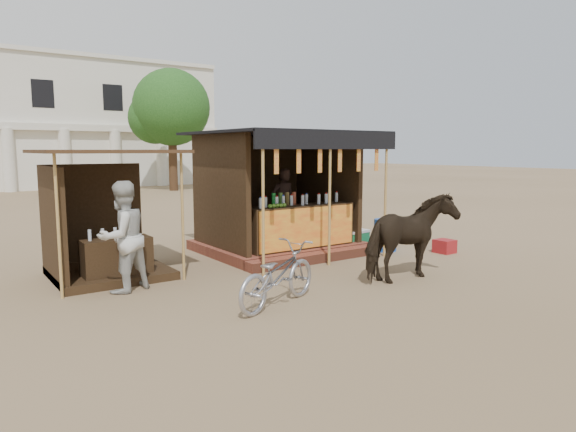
# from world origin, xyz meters

# --- Properties ---
(ground) EXTENTS (120.00, 120.00, 0.00)m
(ground) POSITION_xyz_m (0.00, 0.00, 0.00)
(ground) COLOR #846B4C
(ground) RESTS_ON ground
(main_stall) EXTENTS (3.60, 3.61, 2.78)m
(main_stall) POSITION_xyz_m (1.01, 3.36, 1.03)
(main_stall) COLOR brown
(main_stall) RESTS_ON ground
(secondary_stall) EXTENTS (2.40, 2.40, 2.38)m
(secondary_stall) POSITION_xyz_m (-3.17, 3.24, 0.85)
(secondary_stall) COLOR #322012
(secondary_stall) RESTS_ON ground
(cow) EXTENTS (1.91, 0.93, 1.58)m
(cow) POSITION_xyz_m (1.44, -0.23, 0.79)
(cow) COLOR black
(cow) RESTS_ON ground
(motorbike) EXTENTS (1.94, 1.24, 0.97)m
(motorbike) POSITION_xyz_m (-1.41, -0.15, 0.48)
(motorbike) COLOR #A0A1A9
(motorbike) RESTS_ON ground
(bystander) EXTENTS (1.10, 0.99, 1.87)m
(bystander) POSITION_xyz_m (-3.09, 2.00, 0.94)
(bystander) COLOR #B9BAB3
(bystander) RESTS_ON ground
(blue_barrel) EXTENTS (0.70, 0.70, 0.75)m
(blue_barrel) POSITION_xyz_m (3.08, 2.00, 0.38)
(blue_barrel) COLOR #174BB3
(blue_barrel) RESTS_ON ground
(red_crate) EXTENTS (0.40, 0.43, 0.31)m
(red_crate) POSITION_xyz_m (4.03, 1.03, 0.15)
(red_crate) COLOR maroon
(red_crate) RESTS_ON ground
(cooler) EXTENTS (0.68, 0.51, 0.46)m
(cooler) POSITION_xyz_m (2.66, 2.60, 0.23)
(cooler) COLOR #1C7E45
(cooler) RESTS_ON ground
(tree) EXTENTS (4.50, 4.40, 7.00)m
(tree) POSITION_xyz_m (5.81, 22.14, 4.63)
(tree) COLOR #382314
(tree) RESTS_ON ground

